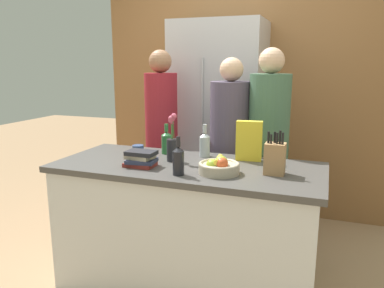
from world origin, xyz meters
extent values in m
plane|color=#A37F5B|center=(0.00, 0.00, 0.00)|extent=(14.00, 14.00, 0.00)
cube|color=silver|center=(0.00, 0.00, 0.42)|extent=(1.71, 0.73, 0.84)
cube|color=#474442|center=(0.00, 0.00, 0.86)|extent=(1.78, 0.76, 0.04)
cube|color=olive|center=(0.00, 1.61, 1.30)|extent=(2.98, 0.12, 2.60)
cube|color=#B7B7BC|center=(-0.15, 1.25, 0.97)|extent=(0.85, 0.60, 1.93)
cylinder|color=#B7B7BC|center=(-0.21, 0.93, 1.06)|extent=(0.02, 0.02, 1.06)
cylinder|color=tan|center=(0.26, -0.12, 0.91)|extent=(0.25, 0.25, 0.06)
torus|color=tan|center=(0.26, -0.12, 0.94)|extent=(0.25, 0.25, 0.02)
sphere|color=#C64C23|center=(0.28, -0.15, 0.95)|extent=(0.08, 0.08, 0.08)
sphere|color=#99B233|center=(0.22, -0.15, 0.94)|extent=(0.07, 0.07, 0.07)
sphere|color=#99B233|center=(0.27, -0.13, 0.96)|extent=(0.08, 0.08, 0.08)
cylinder|color=yellow|center=(0.24, -0.10, 0.96)|extent=(0.05, 0.17, 0.03)
cube|color=#A87A4C|center=(0.58, -0.02, 0.98)|extent=(0.12, 0.10, 0.19)
cylinder|color=black|center=(0.53, -0.03, 1.10)|extent=(0.01, 0.01, 0.08)
cylinder|color=black|center=(0.55, -0.04, 1.10)|extent=(0.01, 0.01, 0.07)
cylinder|color=black|center=(0.57, -0.01, 1.10)|extent=(0.01, 0.01, 0.08)
cylinder|color=black|center=(0.58, -0.03, 1.10)|extent=(0.01, 0.01, 0.08)
cylinder|color=black|center=(0.60, -0.03, 1.11)|extent=(0.01, 0.01, 0.09)
cylinder|color=black|center=(0.62, -0.04, 1.10)|extent=(0.01, 0.01, 0.08)
cylinder|color=#232328|center=(-0.13, 0.05, 0.96)|extent=(0.08, 0.08, 0.15)
cylinder|color=#477538|center=(-0.12, 0.05, 1.12)|extent=(0.01, 0.03, 0.16)
sphere|color=#C64C66|center=(-0.11, 0.05, 1.20)|extent=(0.04, 0.04, 0.04)
cylinder|color=#477538|center=(-0.12, 0.06, 1.11)|extent=(0.02, 0.02, 0.15)
sphere|color=#C64C66|center=(-0.12, 0.06, 1.19)|extent=(0.02, 0.02, 0.02)
cylinder|color=#477538|center=(-0.13, 0.05, 1.09)|extent=(0.01, 0.01, 0.11)
sphere|color=#C64C66|center=(-0.13, 0.05, 1.15)|extent=(0.02, 0.02, 0.02)
cylinder|color=#477538|center=(-0.13, 0.05, 1.10)|extent=(0.01, 0.01, 0.13)
sphere|color=#C64C66|center=(-0.13, 0.05, 1.16)|extent=(0.04, 0.04, 0.04)
cylinder|color=#477538|center=(-0.13, 0.05, 1.11)|extent=(0.01, 0.01, 0.14)
sphere|color=#C64C66|center=(-0.13, 0.04, 1.18)|extent=(0.04, 0.04, 0.04)
cylinder|color=#477538|center=(-0.12, 0.05, 1.11)|extent=(0.01, 0.01, 0.14)
sphere|color=#C64C66|center=(-0.12, 0.05, 1.18)|extent=(0.04, 0.04, 0.04)
cube|color=yellow|center=(0.36, 0.25, 1.02)|extent=(0.18, 0.08, 0.28)
cylinder|color=#334770|center=(-0.40, 0.07, 0.93)|extent=(0.08, 0.08, 0.09)
torus|color=#334770|center=(-0.44, 0.10, 0.93)|extent=(0.05, 0.05, 0.06)
cube|color=maroon|center=(-0.27, -0.15, 0.90)|extent=(0.19, 0.14, 0.03)
cube|color=#2D334C|center=(-0.26, -0.15, 0.92)|extent=(0.20, 0.16, 0.02)
cube|color=#B7A88E|center=(-0.28, -0.14, 0.95)|extent=(0.18, 0.15, 0.03)
cube|color=#232328|center=(-0.26, -0.15, 0.97)|extent=(0.19, 0.13, 0.03)
cylinder|color=#B2BCC1|center=(0.04, 0.25, 0.96)|extent=(0.08, 0.08, 0.15)
cone|color=#B2BCC1|center=(0.04, 0.25, 1.04)|extent=(0.08, 0.08, 0.03)
cylinder|color=#B2BCC1|center=(0.04, 0.25, 1.09)|extent=(0.03, 0.03, 0.06)
cylinder|color=#286633|center=(-0.25, 0.24, 0.95)|extent=(0.07, 0.07, 0.14)
cone|color=#286633|center=(-0.25, 0.24, 1.04)|extent=(0.07, 0.07, 0.03)
cylinder|color=#286633|center=(-0.25, 0.24, 1.08)|extent=(0.03, 0.03, 0.06)
cylinder|color=black|center=(0.04, -0.24, 0.96)|extent=(0.07, 0.07, 0.15)
cone|color=black|center=(0.04, -0.24, 1.04)|extent=(0.07, 0.07, 0.03)
cylinder|color=black|center=(0.04, -0.24, 1.09)|extent=(0.03, 0.03, 0.06)
cube|color=#383842|center=(-0.50, 0.68, 0.40)|extent=(0.24, 0.18, 0.80)
cylinder|color=maroon|center=(-0.50, 0.68, 1.13)|extent=(0.28, 0.28, 0.66)
sphere|color=#996B4C|center=(-0.50, 0.68, 1.56)|extent=(0.19, 0.19, 0.19)
cube|color=#383842|center=(0.13, 0.63, 0.38)|extent=(0.26, 0.17, 0.77)
cylinder|color=#4C4256|center=(0.13, 0.63, 1.08)|extent=(0.33, 0.33, 0.64)
sphere|color=#DBAD89|center=(0.13, 0.63, 1.50)|extent=(0.18, 0.18, 0.18)
cube|color=#383842|center=(0.44, 0.63, 0.40)|extent=(0.26, 0.19, 0.80)
cylinder|color=#42664C|center=(0.44, 0.63, 1.13)|extent=(0.31, 0.31, 0.67)
sphere|color=#DBAD89|center=(0.44, 0.63, 1.56)|extent=(0.19, 0.19, 0.19)
camera|label=1|loc=(0.85, -2.25, 1.54)|focal=35.00mm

